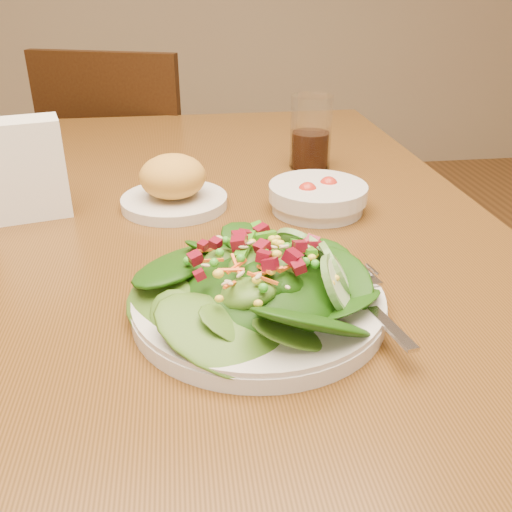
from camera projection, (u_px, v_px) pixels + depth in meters
name	position (u px, v px, depth m)	size (l,w,h in m)	color
dining_table	(196.00, 289.00, 0.86)	(0.90, 1.40, 0.75)	brown
chair_far	(135.00, 194.00, 1.71)	(0.53, 0.53, 0.90)	black
salad_plate	(267.00, 288.00, 0.60)	(0.27, 0.27, 0.08)	silver
bread_plate	(173.00, 186.00, 0.87)	(0.16, 0.16, 0.08)	silver
tomato_bowl	(318.00, 197.00, 0.86)	(0.15, 0.15, 0.05)	silver
drinking_glass	(311.00, 137.00, 1.04)	(0.07, 0.07, 0.13)	silver
napkin_holder	(25.00, 167.00, 0.82)	(0.12, 0.09, 0.14)	white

